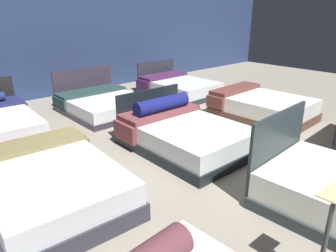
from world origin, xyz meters
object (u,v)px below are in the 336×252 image
object	(u,v)px
bed_7	(103,103)
bed_8	(178,87)
bed_4	(182,133)
bed_3	(50,184)
bed_5	(261,107)

from	to	relation	value
bed_7	bed_8	size ratio (longest dim) A/B	0.93
bed_7	bed_4	bearing A→B (deg)	-90.64
bed_3	bed_7	bearing A→B (deg)	52.51
bed_4	bed_7	xyz separation A→B (m)	(0.03, 2.68, -0.06)
bed_4	bed_7	bearing A→B (deg)	90.20
bed_3	bed_7	size ratio (longest dim) A/B	1.13
bed_4	bed_8	size ratio (longest dim) A/B	1.01
bed_5	bed_7	world-z (taller)	bed_7
bed_3	bed_8	size ratio (longest dim) A/B	1.05
bed_4	bed_8	xyz separation A→B (m)	(2.44, 2.68, -0.04)
bed_7	bed_8	bearing A→B (deg)	-0.14
bed_3	bed_7	distance (m)	3.65
bed_5	bed_7	distance (m)	3.60
bed_3	bed_8	xyz separation A→B (m)	(4.79, 2.75, -0.03)
bed_4	bed_5	bearing A→B (deg)	-0.02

